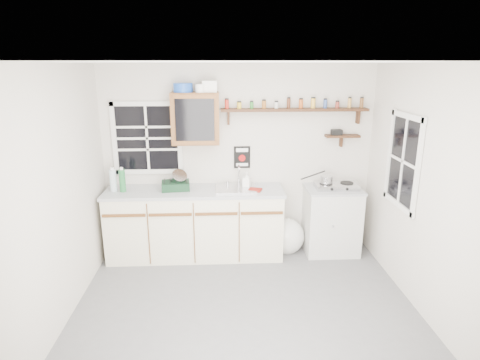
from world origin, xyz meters
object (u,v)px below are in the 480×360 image
main_cabinet (195,223)px  hotplate (336,186)px  upper_cabinet (196,118)px  dish_rack (177,183)px  right_cabinet (331,220)px  spice_shelf (295,109)px

main_cabinet → hotplate: size_ratio=4.12×
upper_cabinet → dish_rack: upper_cabinet is taller
upper_cabinet → dish_rack: 0.87m
upper_cabinet → hotplate: bearing=-4.3°
right_cabinet → hotplate: (0.03, -0.02, 0.49)m
right_cabinet → dish_rack: 2.13m
spice_shelf → dish_rack: spice_shelf is taller
spice_shelf → dish_rack: size_ratio=5.03×
dish_rack → hotplate: 2.09m
upper_cabinet → spice_shelf: 1.29m
main_cabinet → dish_rack: bearing=172.7°
spice_shelf → main_cabinet: bearing=-170.8°
upper_cabinet → dish_rack: (-0.26, -0.11, -0.82)m
right_cabinet → spice_shelf: (-0.52, 0.19, 1.47)m
spice_shelf → dish_rack: (-1.54, -0.18, -0.93)m
main_cabinet → dish_rack: size_ratio=6.08×
upper_cabinet → dish_rack: size_ratio=1.71×
hotplate → dish_rack: bearing=-179.3°
spice_shelf → hotplate: spice_shelf is taller
spice_shelf → hotplate: size_ratio=3.40×
spice_shelf → dish_rack: 1.81m
main_cabinet → upper_cabinet: bearing=76.3°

